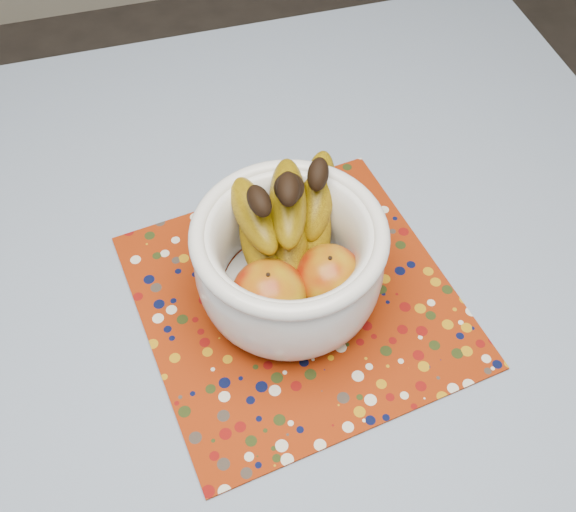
{
  "coord_description": "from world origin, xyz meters",
  "views": [
    {
      "loc": [
        -0.06,
        -0.4,
        1.49
      ],
      "look_at": [
        0.07,
        0.07,
        0.85
      ],
      "focal_mm": 42.0,
      "sensor_mm": 36.0,
      "label": 1
    }
  ],
  "objects": [
    {
      "name": "fruit_bowl",
      "position": [
        0.07,
        0.07,
        0.85
      ],
      "size": [
        0.25,
        0.25,
        0.2
      ],
      "color": "white",
      "rests_on": "placemat"
    },
    {
      "name": "table",
      "position": [
        0.0,
        0.0,
        0.67
      ],
      "size": [
        1.2,
        1.2,
        0.75
      ],
      "color": "brown",
      "rests_on": "ground"
    },
    {
      "name": "placemat",
      "position": [
        0.08,
        0.06,
        0.76
      ],
      "size": [
        0.44,
        0.44,
        0.0
      ],
      "primitive_type": "cube",
      "rotation": [
        0.0,
        0.0,
        0.14
      ],
      "color": "maroon",
      "rests_on": "tablecloth"
    },
    {
      "name": "tablecloth",
      "position": [
        0.0,
        0.0,
        0.76
      ],
      "size": [
        1.32,
        1.32,
        0.01
      ],
      "primitive_type": "cube",
      "color": "slate",
      "rests_on": "table"
    }
  ]
}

